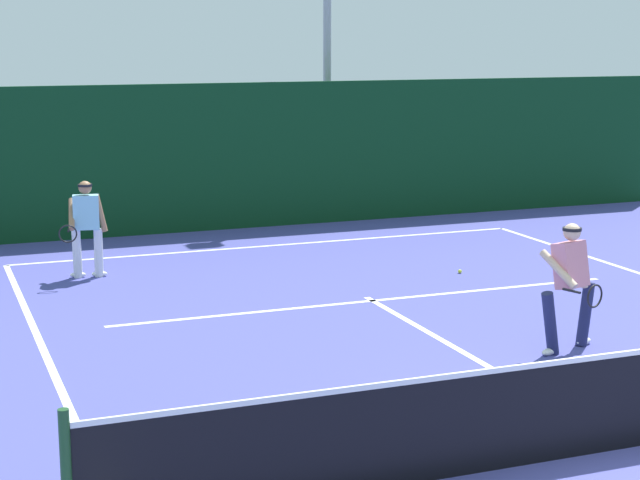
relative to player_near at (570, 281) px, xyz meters
The scene contains 9 objects.
ground_plane 3.35m from the player_near, 113.40° to the right, with size 80.00×80.00×0.00m, color #464999.
court_line_baseline_far 7.93m from the player_near, 99.36° to the left, with size 9.88×0.10×0.01m, color white.
court_line_service 3.57m from the player_near, 111.77° to the left, with size 8.06×0.10×0.01m, color white.
court_line_centre 1.58m from the player_near, 169.41° to the left, with size 0.10×6.40×0.01m, color white.
tennis_net 3.25m from the player_near, 113.40° to the right, with size 10.83×0.09×1.10m.
player_near is the anchor object (origin of this frame).
player_far 8.11m from the player_near, 128.35° to the left, with size 0.87×0.88×1.61m.
tennis_ball 4.56m from the player_near, 79.08° to the left, with size 0.07×0.07×0.07m, color #D1E033.
back_fence_windscreen 9.89m from the player_near, 97.45° to the left, with size 20.43×0.12×2.99m, color #0C3419.
Camera 1 is at (-6.32, -7.98, 3.95)m, focal length 59.42 mm.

